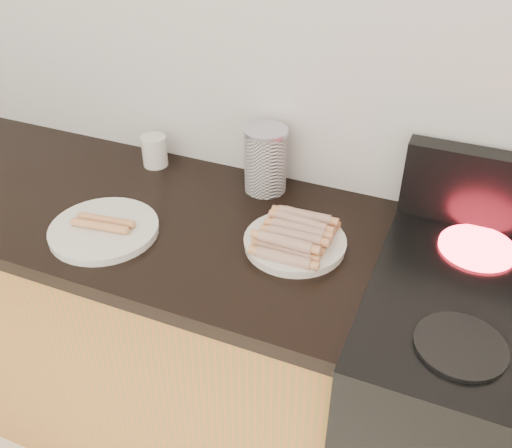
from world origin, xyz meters
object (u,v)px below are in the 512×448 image
at_px(stove, 500,444).
at_px(main_plate, 295,244).
at_px(canister, 266,160).
at_px(side_plate, 104,230).
at_px(mug, 155,151).

relative_size(stove, main_plate, 3.70).
bearing_deg(canister, stove, -18.12).
relative_size(stove, side_plate, 3.33).
distance_m(main_plate, mug, 0.57).
height_order(stove, mug, mug).
relative_size(stove, canister, 4.93).
height_order(canister, mug, canister).
height_order(main_plate, canister, canister).
bearing_deg(main_plate, mug, 157.23).
distance_m(side_plate, canister, 0.47).
height_order(main_plate, mug, mug).
bearing_deg(canister, main_plate, -52.77).
relative_size(stove, mug, 9.84).
xyz_separation_m(stove, canister, (-0.75, 0.24, 0.54)).
relative_size(main_plate, side_plate, 0.90).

